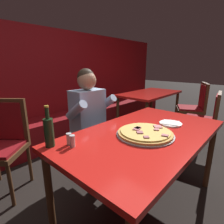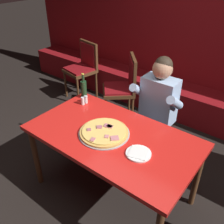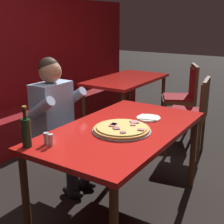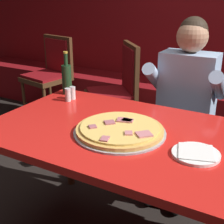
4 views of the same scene
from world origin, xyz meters
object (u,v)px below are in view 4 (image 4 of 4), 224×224
(pizza, at_px, (120,130))
(dining_chair_near_left, at_px, (51,71))
(shaker_oregano, at_px, (68,95))
(shaker_red_pepper_flakes, at_px, (73,94))
(main_dining_table, at_px, (135,146))
(plate_white_paper, at_px, (196,154))
(diner_seated_blue_shirt, at_px, (183,103))
(beer_bottle, at_px, (67,78))
(dining_chair_side_aisle, at_px, (118,87))

(pizza, distance_m, dining_chair_near_left, 2.18)
(shaker_oregano, bearing_deg, shaker_red_pepper_flakes, 84.65)
(main_dining_table, xyz_separation_m, pizza, (-0.07, -0.04, 0.09))
(pizza, distance_m, plate_white_paper, 0.40)
(diner_seated_blue_shirt, bearing_deg, pizza, -97.72)
(pizza, bearing_deg, shaker_red_pepper_flakes, 148.82)
(plate_white_paper, xyz_separation_m, beer_bottle, (-1.01, 0.43, 0.10))
(pizza, height_order, beer_bottle, beer_bottle)
(shaker_oregano, height_order, dining_chair_near_left, dining_chair_near_left)
(shaker_red_pepper_flakes, bearing_deg, pizza, -31.18)
(diner_seated_blue_shirt, distance_m, dining_chair_near_left, 1.87)
(shaker_oregano, distance_m, dining_chair_near_left, 1.63)
(shaker_red_pepper_flakes, bearing_deg, shaker_oregano, -95.35)
(shaker_oregano, relative_size, diner_seated_blue_shirt, 0.07)
(shaker_oregano, bearing_deg, dining_chair_near_left, 133.92)
(beer_bottle, distance_m, shaker_red_pepper_flakes, 0.15)
(shaker_oregano, distance_m, diner_seated_blue_shirt, 0.79)
(pizza, bearing_deg, beer_bottle, 147.64)
(pizza, height_order, plate_white_paper, pizza)
(plate_white_paper, xyz_separation_m, diner_seated_blue_shirt, (-0.29, 0.78, -0.06))
(pizza, distance_m, beer_bottle, 0.74)
(shaker_red_pepper_flakes, bearing_deg, dining_chair_side_aisle, 100.16)
(dining_chair_side_aisle, height_order, dining_chair_near_left, dining_chair_side_aisle)
(shaker_red_pepper_flakes, xyz_separation_m, diner_seated_blue_shirt, (0.61, 0.44, -0.09))
(dining_chair_side_aisle, bearing_deg, beer_bottle, -85.55)
(plate_white_paper, bearing_deg, beer_bottle, 157.00)
(pizza, height_order, shaker_oregano, shaker_oregano)
(main_dining_table, relative_size, plate_white_paper, 7.39)
(main_dining_table, bearing_deg, shaker_oregano, 158.88)
(beer_bottle, bearing_deg, plate_white_paper, -23.00)
(shaker_oregano, height_order, diner_seated_blue_shirt, diner_seated_blue_shirt)
(shaker_red_pepper_flakes, height_order, dining_chair_side_aisle, dining_chair_side_aisle)
(plate_white_paper, distance_m, dining_chair_near_left, 2.52)
(pizza, distance_m, shaker_oregano, 0.58)
(pizza, relative_size, dining_chair_side_aisle, 0.48)
(pizza, distance_m, shaker_red_pepper_flakes, 0.60)
(plate_white_paper, height_order, dining_chair_side_aisle, dining_chair_side_aisle)
(beer_bottle, relative_size, shaker_red_pepper_flakes, 3.40)
(shaker_red_pepper_flakes, height_order, diner_seated_blue_shirt, diner_seated_blue_shirt)
(beer_bottle, relative_size, dining_chair_side_aisle, 0.30)
(shaker_oregano, xyz_separation_m, dining_chair_near_left, (-1.12, 1.16, -0.23))
(pizza, bearing_deg, dining_chair_near_left, 138.91)
(main_dining_table, bearing_deg, plate_white_paper, -13.33)
(main_dining_table, bearing_deg, dining_chair_side_aisle, 121.37)
(diner_seated_blue_shirt, relative_size, dining_chair_side_aisle, 1.31)
(main_dining_table, relative_size, pizza, 3.33)
(dining_chair_side_aisle, bearing_deg, pizza, -61.68)
(dining_chair_near_left, bearing_deg, diner_seated_blue_shirt, -21.45)
(shaker_red_pepper_flakes, relative_size, diner_seated_blue_shirt, 0.07)
(beer_bottle, bearing_deg, shaker_oregano, -51.80)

